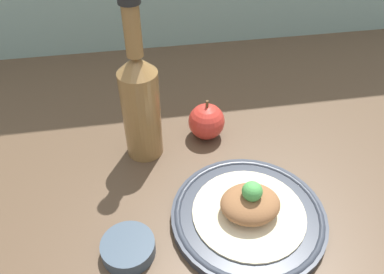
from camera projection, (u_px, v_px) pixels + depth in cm
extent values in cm
cube|color=brown|center=(198.00, 181.00, 72.60)|extent=(180.00, 110.00, 4.00)
cylinder|color=#2D333D|center=(248.00, 216.00, 62.81)|extent=(25.95, 25.95, 1.60)
torus|color=#2D333D|center=(248.00, 214.00, 62.45)|extent=(25.00, 25.00, 1.12)
cylinder|color=beige|center=(249.00, 213.00, 62.16)|extent=(18.86, 18.86, 0.40)
ellipsoid|color=brown|center=(250.00, 204.00, 60.64)|extent=(9.84, 8.37, 4.22)
sphere|color=#4CA34C|center=(252.00, 191.00, 58.61)|extent=(3.29, 3.29, 3.29)
cylinder|color=olive|center=(142.00, 115.00, 70.24)|extent=(7.20, 7.20, 18.30)
cone|color=olive|center=(136.00, 64.00, 63.16)|extent=(7.20, 7.20, 3.24)
cylinder|color=olive|center=(132.00, 31.00, 59.19)|extent=(2.88, 2.88, 8.86)
sphere|color=red|center=(207.00, 121.00, 77.30)|extent=(7.55, 7.55, 7.55)
cylinder|color=brown|center=(207.00, 104.00, 74.43)|extent=(0.60, 0.60, 1.70)
cylinder|color=#384756|center=(128.00, 248.00, 57.76)|extent=(8.40, 8.40, 2.52)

